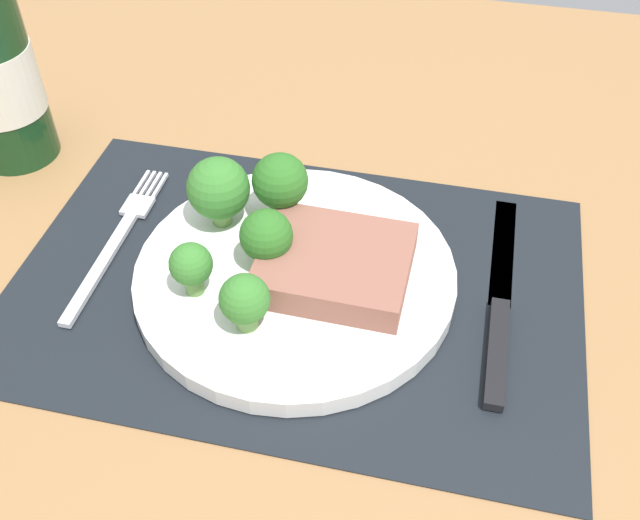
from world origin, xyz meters
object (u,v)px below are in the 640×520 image
at_px(plate, 295,276).
at_px(knife, 500,308).
at_px(steak, 336,261).
at_px(fork, 117,239).

relative_size(plate, knife, 1.11).
xyz_separation_m(steak, fork, (-0.19, 0.01, -0.03)).
height_order(plate, steak, steak).
bearing_deg(plate, knife, 1.87).
bearing_deg(fork, steak, -4.09).
bearing_deg(knife, plate, -179.65).
bearing_deg(knife, steak, 179.18).
distance_m(steak, knife, 0.13).
bearing_deg(steak, knife, 0.70).
relative_size(fork, knife, 0.83).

